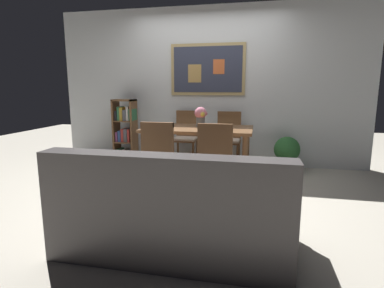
{
  "coord_description": "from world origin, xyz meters",
  "views": [
    {
      "loc": [
        0.84,
        -3.75,
        1.29
      ],
      "look_at": [
        0.11,
        -0.34,
        0.65
      ],
      "focal_mm": 28.82,
      "sensor_mm": 36.0,
      "label": 1
    }
  ],
  "objects": [
    {
      "name": "potted_ivy",
      "position": [
        1.3,
        1.11,
        0.32
      ],
      "size": [
        0.4,
        0.4,
        0.61
      ],
      "color": "#B2ADA3",
      "rests_on": "ground_plane"
    },
    {
      "name": "dining_table",
      "position": [
        0.04,
        0.41,
        0.65
      ],
      "size": [
        1.48,
        0.86,
        0.75
      ],
      "color": "brown",
      "rests_on": "ground_plane"
    },
    {
      "name": "ground_plane",
      "position": [
        0.0,
        0.0,
        0.0
      ],
      "size": [
        12.0,
        12.0,
        0.0
      ],
      "primitive_type": "plane",
      "color": "beige"
    },
    {
      "name": "flower_vase",
      "position": [
        0.06,
        0.48,
        0.91
      ],
      "size": [
        0.18,
        0.18,
        0.28
      ],
      "color": "slate",
      "rests_on": "dining_table"
    },
    {
      "name": "leather_couch",
      "position": [
        0.22,
        -1.55,
        0.31
      ],
      "size": [
        1.8,
        0.84,
        0.84
      ],
      "color": "#514C4C",
      "rests_on": "ground_plane"
    },
    {
      "name": "dining_chair_near_right",
      "position": [
        0.4,
        -0.39,
        0.54
      ],
      "size": [
        0.4,
        0.41,
        0.91
      ],
      "color": "brown",
      "rests_on": "ground_plane"
    },
    {
      "name": "bookshelf",
      "position": [
        -1.39,
        1.16,
        0.52
      ],
      "size": [
        0.36,
        0.28,
        1.1
      ],
      "color": "brown",
      "rests_on": "ground_plane"
    },
    {
      "name": "wall_back_with_painting",
      "position": [
        0.0,
        1.47,
        1.31
      ],
      "size": [
        5.2,
        0.14,
        2.6
      ],
      "color": "silver",
      "rests_on": "ground_plane"
    },
    {
      "name": "dining_chair_far_right",
      "position": [
        0.39,
        1.17,
        0.54
      ],
      "size": [
        0.4,
        0.41,
        0.91
      ],
      "color": "brown",
      "rests_on": "ground_plane"
    },
    {
      "name": "dining_chair_far_left",
      "position": [
        -0.32,
        1.21,
        0.54
      ],
      "size": [
        0.4,
        0.41,
        0.91
      ],
      "color": "brown",
      "rests_on": "ground_plane"
    },
    {
      "name": "tv_remote",
      "position": [
        0.37,
        0.21,
        0.76
      ],
      "size": [
        0.14,
        0.14,
        0.02
      ],
      "color": "black",
      "rests_on": "dining_table"
    },
    {
      "name": "dining_chair_near_left",
      "position": [
        -0.26,
        -0.38,
        0.54
      ],
      "size": [
        0.4,
        0.41,
        0.91
      ],
      "color": "brown",
      "rests_on": "ground_plane"
    }
  ]
}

